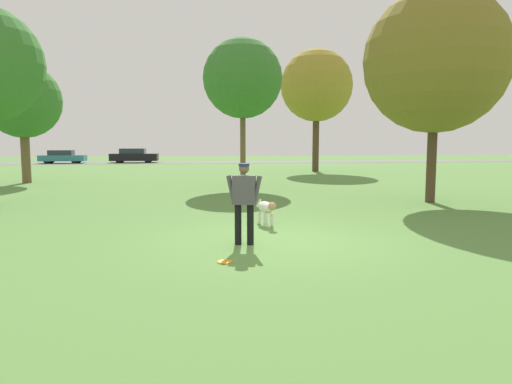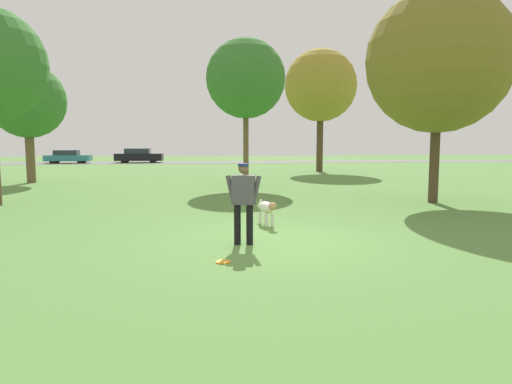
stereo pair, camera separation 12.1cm
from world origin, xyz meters
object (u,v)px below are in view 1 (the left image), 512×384
tree_near_right (436,61)px  tree_far_right (317,86)px  person (244,197)px  tree_mid_center (243,79)px  frisbee (225,262)px  tree_far_left (23,101)px  parked_car_teal (62,157)px  parked_car_black (134,156)px  dog (266,208)px

tree_near_right → tree_far_right: bearing=87.6°
person → tree_mid_center: size_ratio=0.24×
frisbee → tree_far_right: tree_far_right is taller
frisbee → tree_mid_center: (1.83, 13.18, 4.76)m
frisbee → tree_far_left: (-8.42, 16.24, 3.93)m
person → tree_near_right: tree_near_right is taller
tree_mid_center → tree_far_left: bearing=163.3°
parked_car_teal → tree_far_right: bearing=-38.0°
person → frisbee: size_ratio=6.26×
person → parked_car_black: size_ratio=0.34×
tree_far_right → tree_far_left: 17.77m
parked_car_black → tree_near_right: bearing=-65.5°
frisbee → tree_far_right: (7.94, 22.94, 5.74)m
person → tree_mid_center: 12.59m
parked_car_teal → person: bearing=-71.5°
tree_mid_center → parked_car_teal: 29.43m
dog → tree_far_left: (-9.65, 12.99, 3.54)m
person → tree_far_right: (7.47, 21.67, 4.84)m
dog → parked_car_teal: (-13.81, 35.25, 0.22)m
tree_far_left → dog: bearing=-53.4°
parked_car_teal → tree_far_left: bearing=-80.2°
frisbee → tree_near_right: (7.25, 6.62, 4.51)m
tree_near_right → frisbee: bearing=-137.6°
tree_mid_center → parked_car_black: tree_mid_center is taller
tree_mid_center → tree_far_right: bearing=58.0°
dog → parked_car_teal: 37.86m
dog → tree_far_right: tree_far_right is taller
tree_far_right → parked_car_black: (-13.92, 15.95, -5.07)m
tree_near_right → parked_car_black: size_ratio=1.48×
parked_car_teal → parked_car_black: parked_car_black is taller
tree_near_right → tree_mid_center: bearing=129.6°
dog → parked_car_black: bearing=179.3°
parked_car_teal → parked_car_black: bearing=2.6°
parked_car_teal → tree_mid_center: bearing=-61.1°
person → dog: 2.19m
dog → frisbee: size_ratio=4.37×
tree_far_right → tree_mid_center: tree_far_right is taller
tree_mid_center → frisbee: bearing=-97.9°
tree_near_right → parked_car_black: (-13.23, 32.28, -3.84)m
tree_near_right → tree_far_left: tree_near_right is taller
tree_far_left → parked_car_teal: tree_far_left is taller
tree_far_left → parked_car_black: bearing=83.9°
person → parked_car_black: person is taller
tree_mid_center → parked_car_teal: size_ratio=1.57×
frisbee → dog: bearing=69.3°
tree_far_right → tree_mid_center: size_ratio=1.25×
dog → frisbee: bearing=-32.8°
tree_near_right → person: bearing=-141.7°
tree_far_left → parked_car_teal: size_ratio=1.38×
frisbee → tree_far_left: 18.72m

